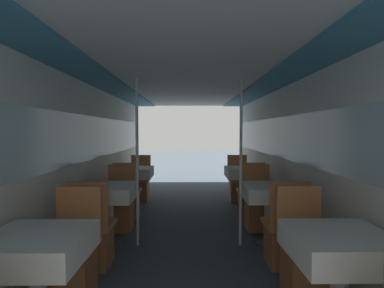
{
  "coord_description": "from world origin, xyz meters",
  "views": [
    {
      "loc": [
        0.0,
        -1.02,
        1.44
      ],
      "look_at": [
        0.04,
        2.92,
        1.27
      ],
      "focal_mm": 28.0,
      "sensor_mm": 36.0,
      "label": 1
    }
  ],
  "objects_px": {
    "chair_left_far_0": "(73,263)",
    "support_pole_right_1": "(241,163)",
    "chair_left_near_2": "(128,200)",
    "chair_left_near_1": "(93,239)",
    "dining_table_left_2": "(134,174)",
    "chair_right_near_2": "(250,200)",
    "chair_left_far_2": "(140,187)",
    "dining_table_right_0": "(340,251)",
    "support_pole_left_1": "(137,163)",
    "chair_right_far_2": "(238,186)",
    "chair_left_far_1": "(120,209)",
    "dining_table_right_2": "(243,174)",
    "chair_right_far_0": "(304,262)",
    "dining_table_right_1": "(269,195)",
    "chair_right_far_1": "(258,209)",
    "dining_table_left_0": "(36,252)",
    "chair_right_near_1": "(284,239)",
    "dining_table_left_1": "(108,195)"
  },
  "relations": [
    {
      "from": "chair_left_near_2",
      "to": "dining_table_right_1",
      "type": "height_order",
      "value": "chair_left_near_2"
    },
    {
      "from": "chair_left_far_0",
      "to": "chair_left_far_2",
      "type": "xyz_separation_m",
      "value": [
        0.0,
        3.54,
        0.0
      ]
    },
    {
      "from": "chair_right_near_2",
      "to": "dining_table_right_1",
      "type": "bearing_deg",
      "value": -90.0
    },
    {
      "from": "support_pole_left_1",
      "to": "dining_table_right_0",
      "type": "bearing_deg",
      "value": -46.82
    },
    {
      "from": "chair_left_near_1",
      "to": "dining_table_right_0",
      "type": "bearing_deg",
      "value": -29.92
    },
    {
      "from": "dining_table_left_0",
      "to": "chair_right_far_1",
      "type": "bearing_deg",
      "value": 49.57
    },
    {
      "from": "chair_left_near_2",
      "to": "chair_left_near_1",
      "type": "bearing_deg",
      "value": -90.0
    },
    {
      "from": "chair_left_far_1",
      "to": "dining_table_right_0",
      "type": "xyz_separation_m",
      "value": [
        2.02,
        -2.38,
        0.34
      ]
    },
    {
      "from": "chair_right_far_0",
      "to": "chair_left_near_1",
      "type": "bearing_deg",
      "value": -15.45
    },
    {
      "from": "support_pole_right_1",
      "to": "dining_table_right_0",
      "type": "bearing_deg",
      "value": -78.42
    },
    {
      "from": "dining_table_left_0",
      "to": "dining_table_right_0",
      "type": "xyz_separation_m",
      "value": [
        2.02,
        0.0,
        0.0
      ]
    },
    {
      "from": "chair_left_far_1",
      "to": "chair_right_far_2",
      "type": "relative_size",
      "value": 1.0
    },
    {
      "from": "chair_left_near_2",
      "to": "chair_right_near_1",
      "type": "distance_m",
      "value": 2.69
    },
    {
      "from": "dining_table_right_0",
      "to": "support_pole_left_1",
      "type": "bearing_deg",
      "value": 133.18
    },
    {
      "from": "chair_left_near_2",
      "to": "chair_right_far_2",
      "type": "relative_size",
      "value": 1.0
    },
    {
      "from": "chair_left_far_0",
      "to": "support_pole_right_1",
      "type": "relative_size",
      "value": 0.45
    },
    {
      "from": "chair_left_near_2",
      "to": "chair_right_far_2",
      "type": "distance_m",
      "value": 2.36
    },
    {
      "from": "support_pole_right_1",
      "to": "chair_right_far_2",
      "type": "height_order",
      "value": "support_pole_right_1"
    },
    {
      "from": "chair_left_far_0",
      "to": "dining_table_left_2",
      "type": "height_order",
      "value": "chair_left_far_0"
    },
    {
      "from": "chair_left_far_1",
      "to": "chair_right_near_1",
      "type": "xyz_separation_m",
      "value": [
        2.02,
        -1.21,
        0.0
      ]
    },
    {
      "from": "chair_left_near_2",
      "to": "dining_table_left_1",
      "type": "bearing_deg",
      "value": -90.0
    },
    {
      "from": "dining_table_right_1",
      "to": "chair_right_near_2",
      "type": "relative_size",
      "value": 0.82
    },
    {
      "from": "chair_right_far_1",
      "to": "chair_right_far_2",
      "type": "distance_m",
      "value": 1.77
    },
    {
      "from": "support_pole_left_1",
      "to": "chair_left_near_2",
      "type": "height_order",
      "value": "support_pole_left_1"
    },
    {
      "from": "dining_table_left_1",
      "to": "chair_right_near_2",
      "type": "bearing_deg",
      "value": 29.92
    },
    {
      "from": "chair_left_far_1",
      "to": "dining_table_right_2",
      "type": "bearing_deg",
      "value": -150.08
    },
    {
      "from": "dining_table_left_0",
      "to": "chair_right_far_2",
      "type": "height_order",
      "value": "chair_right_far_2"
    },
    {
      "from": "chair_left_near_2",
      "to": "chair_right_near_1",
      "type": "bearing_deg",
      "value": -41.18
    },
    {
      "from": "chair_left_near_1",
      "to": "chair_left_far_1",
      "type": "bearing_deg",
      "value": 90.0
    },
    {
      "from": "chair_left_near_1",
      "to": "support_pole_right_1",
      "type": "xyz_separation_m",
      "value": [
        1.66,
        0.61,
        0.75
      ]
    },
    {
      "from": "support_pole_left_1",
      "to": "chair_left_far_1",
      "type": "bearing_deg",
      "value": 120.93
    },
    {
      "from": "chair_right_far_0",
      "to": "chair_right_near_1",
      "type": "distance_m",
      "value": 0.56
    },
    {
      "from": "chair_right_near_2",
      "to": "dining_table_left_0",
      "type": "bearing_deg",
      "value": -124.59
    },
    {
      "from": "chair_left_far_2",
      "to": "chair_right_far_0",
      "type": "xyz_separation_m",
      "value": [
        2.02,
        -3.54,
        0.0
      ]
    },
    {
      "from": "chair_left_near_2",
      "to": "chair_left_far_1",
      "type": "bearing_deg",
      "value": -90.0
    },
    {
      "from": "dining_table_left_0",
      "to": "dining_table_left_1",
      "type": "xyz_separation_m",
      "value": [
        0.0,
        1.77,
        0.0
      ]
    },
    {
      "from": "dining_table_left_2",
      "to": "chair_left_near_2",
      "type": "distance_m",
      "value": 0.7
    },
    {
      "from": "chair_right_far_0",
      "to": "chair_right_far_2",
      "type": "bearing_deg",
      "value": -90.0
    },
    {
      "from": "chair_left_far_0",
      "to": "chair_right_far_1",
      "type": "relative_size",
      "value": 1.0
    },
    {
      "from": "dining_table_right_0",
      "to": "dining_table_right_1",
      "type": "distance_m",
      "value": 1.77
    },
    {
      "from": "chair_right_near_2",
      "to": "chair_left_far_2",
      "type": "bearing_deg",
      "value": 149.11
    },
    {
      "from": "chair_right_far_2",
      "to": "dining_table_right_1",
      "type": "bearing_deg",
      "value": 90.0
    },
    {
      "from": "chair_left_near_1",
      "to": "dining_table_left_2",
      "type": "relative_size",
      "value": 1.23
    },
    {
      "from": "chair_left_far_0",
      "to": "dining_table_right_0",
      "type": "xyz_separation_m",
      "value": [
        2.02,
        -0.61,
        0.34
      ]
    },
    {
      "from": "dining_table_left_2",
      "to": "chair_right_near_2",
      "type": "height_order",
      "value": "chair_right_near_2"
    },
    {
      "from": "chair_right_far_1",
      "to": "dining_table_right_2",
      "type": "height_order",
      "value": "chair_right_far_1"
    },
    {
      "from": "chair_left_far_0",
      "to": "dining_table_left_2",
      "type": "xyz_separation_m",
      "value": [
        0.0,
        2.93,
        0.34
      ]
    },
    {
      "from": "chair_left_far_0",
      "to": "dining_table_right_0",
      "type": "distance_m",
      "value": 2.14
    },
    {
      "from": "dining_table_left_0",
      "to": "dining_table_left_1",
      "type": "height_order",
      "value": "same"
    },
    {
      "from": "chair_left_far_2",
      "to": "chair_right_near_2",
      "type": "xyz_separation_m",
      "value": [
        2.02,
        -1.21,
        0.0
      ]
    }
  ]
}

